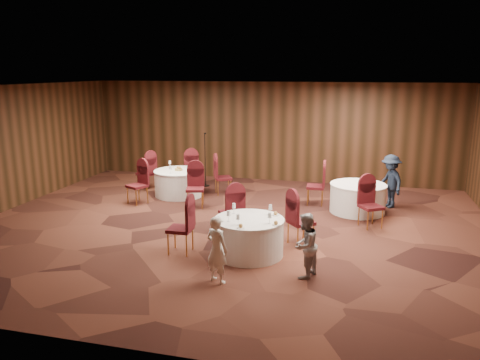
% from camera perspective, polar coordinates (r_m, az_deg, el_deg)
% --- Properties ---
extents(ground, '(12.00, 12.00, 0.00)m').
position_cam_1_polar(ground, '(10.91, -1.28, -5.80)').
color(ground, black).
rests_on(ground, ground).
extents(room_shell, '(12.00, 12.00, 12.00)m').
position_cam_1_polar(room_shell, '(10.44, -1.34, 4.44)').
color(room_shell, silver).
rests_on(room_shell, ground).
extents(table_main, '(1.38, 1.38, 0.74)m').
position_cam_1_polar(table_main, '(9.26, 1.11, -6.90)').
color(table_main, silver).
rests_on(table_main, ground).
extents(table_left, '(1.43, 1.43, 0.74)m').
position_cam_1_polar(table_left, '(13.67, -7.44, -0.33)').
color(table_left, silver).
rests_on(table_left, ground).
extents(table_right, '(1.42, 1.42, 0.74)m').
position_cam_1_polar(table_right, '(12.34, 14.15, -2.13)').
color(table_right, silver).
rests_on(table_right, ground).
extents(chairs_main, '(2.91, 1.92, 1.00)m').
position_cam_1_polar(chairs_main, '(9.80, -0.21, -4.96)').
color(chairs_main, '#390B14').
rests_on(chairs_main, ground).
extents(chairs_left, '(3.13, 3.00, 1.00)m').
position_cam_1_polar(chairs_left, '(13.65, -7.47, 0.19)').
color(chairs_left, '#390B14').
rests_on(chairs_left, ground).
extents(chairs_right, '(2.05, 2.23, 1.00)m').
position_cam_1_polar(chairs_right, '(11.98, 12.22, -1.86)').
color(chairs_right, '#390B14').
rests_on(chairs_right, ground).
extents(tabletop_main, '(1.06, 1.07, 0.22)m').
position_cam_1_polar(tabletop_main, '(8.99, 1.86, -4.38)').
color(tabletop_main, silver).
rests_on(tabletop_main, table_main).
extents(tabletop_left, '(0.84, 0.79, 0.22)m').
position_cam_1_polar(tabletop_left, '(13.58, -7.54, 1.50)').
color(tabletop_left, silver).
rests_on(tabletop_left, table_left).
extents(tabletop_right, '(0.08, 0.08, 0.22)m').
position_cam_1_polar(tabletop_right, '(11.95, 15.39, -0.12)').
color(tabletop_right, silver).
rests_on(tabletop_right, table_right).
extents(mic_stand, '(0.24, 0.24, 1.69)m').
position_cam_1_polar(mic_stand, '(14.68, -4.25, 1.18)').
color(mic_stand, black).
rests_on(mic_stand, ground).
extents(woman_a, '(0.51, 0.44, 1.19)m').
position_cam_1_polar(woman_a, '(8.04, -2.82, -8.46)').
color(woman_a, white).
rests_on(woman_a, ground).
extents(woman_b, '(0.62, 0.69, 1.17)m').
position_cam_1_polar(woman_b, '(8.31, 7.92, -7.92)').
color(woman_b, '#A4A4A8').
rests_on(woman_b, ground).
extents(man_c, '(0.90, 1.05, 1.41)m').
position_cam_1_polar(man_c, '(12.93, 17.86, -0.15)').
color(man_c, black).
rests_on(man_c, ground).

